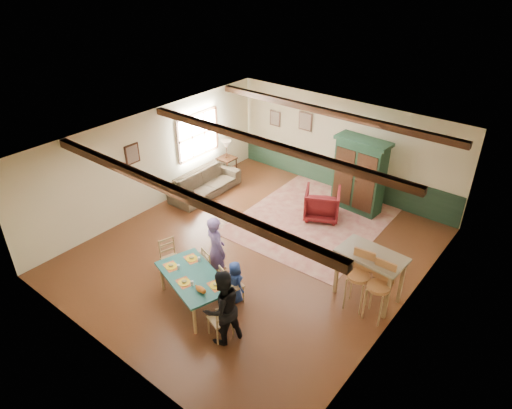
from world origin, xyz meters
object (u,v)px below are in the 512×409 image
Objects in this scene: dining_chair_end_left at (171,259)px; bar_stool_left at (358,282)px; cat at (201,289)px; armoire at (359,175)px; table_lamp at (226,149)px; sofa at (205,183)px; person_man at (216,250)px; end_table at (227,167)px; dining_chair_far_left at (214,265)px; dining_chair_far_right at (232,284)px; person_woman at (222,308)px; person_child at (235,282)px; counter_table at (369,276)px; dining_table at (194,290)px; armchair at (322,204)px; dining_chair_end_right at (220,318)px; bar_stool_right at (378,293)px.

bar_stool_left is at bearing -48.36° from dining_chair_end_left.
armoire is (0.30, 5.66, 0.24)m from cat.
table_lamp is at bearing -167.31° from armoire.
person_man is at bearing -133.57° from sofa.
sofa reaches higher than end_table.
dining_chair_far_right is (0.70, -0.22, 0.00)m from dining_chair_far_left.
bar_stool_left reaches higher than cat.
person_child is (-0.52, 0.94, -0.30)m from person_woman.
armoire reaches higher than counter_table.
dining_chair_far_right is at bearing 43.30° from dining_table.
armoire is 4.34m from sofa.
table_lamp is (0.00, 0.00, 0.58)m from end_table.
cat is 5.67m from armoire.
dining_chair_end_left is at bearing 45.51° from armchair.
counter_table is at bearing -55.57° from armoire.
dining_chair_far_right is 1.00× the size of dining_chair_end_left.
end_table is at bearing -121.22° from person_woman.
dining_chair_end_right is 0.43× the size of armoire.
table_lamp is (-3.18, 3.98, 0.45)m from dining_chair_far_left.
person_woman reaches higher than end_table.
person_woman reaches higher than bar_stool_right.
cat is at bearing -52.66° from end_table.
bar_stool_left reaches higher than dining_chair_far_right.
sofa is (-3.06, 3.48, -0.02)m from dining_table.
person_woman is (1.23, -1.17, -0.03)m from person_man.
end_table is (-2.32, 4.41, -0.13)m from dining_chair_end_left.
dining_chair_far_right is at bearing -139.01° from counter_table.
person_woman reaches higher than sofa.
bar_stool_left is at bearing 164.40° from person_woman.
dining_table is 0.83m from person_child.
dining_table is 1.31× the size of bar_stool_left.
dining_chair_far_right is 0.58× the size of person_woman.
dining_table is 3.58m from bar_stool_right.
bar_stool_left is (5.92, -2.80, 0.33)m from end_table.
person_man is 0.78× the size of armoire.
person_man is at bearing -50.66° from end_table.
person_woman is 5.78m from armoire.
person_woman is at bearing 139.73° from dining_chair_far_right.
armchair is (-0.29, 3.92, -0.03)m from dining_chair_far_right.
cat is 0.25× the size of counter_table.
bar_stool_right reaches higher than end_table.
dining_chair_end_right is 2.75m from bar_stool_left.
dining_chair_end_right is 0.34m from person_woman.
dining_table is 1.89× the size of dining_chair_end_right.
person_child is (0.02, 0.07, 0.03)m from dining_chair_far_right.
bar_stool_left is at bearing -128.86° from person_child.
dining_chair_far_right is 1.57× the size of table_lamp.
dining_chair_end_left is 3.95m from bar_stool_left.
cat is 3.38m from counter_table.
person_woman is at bearing -48.87° from end_table.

